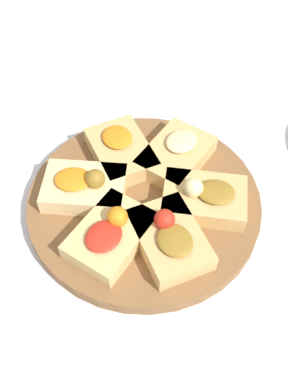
{
  "coord_description": "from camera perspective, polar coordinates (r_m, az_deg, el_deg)",
  "views": [
    {
      "loc": [
        0.36,
        0.22,
        0.58
      ],
      "look_at": [
        0.0,
        0.0,
        0.04
      ],
      "focal_mm": 42.0,
      "sensor_mm": 36.0,
      "label": 1
    }
  ],
  "objects": [
    {
      "name": "serving_board",
      "position": [
        0.71,
        0.0,
        -1.3
      ],
      "size": [
        0.36,
        0.36,
        0.02
      ],
      "primitive_type": "cylinder",
      "color": "brown",
      "rests_on": "ground_plane"
    },
    {
      "name": "focaccia_slice_2",
      "position": [
        0.69,
        -7.57,
        0.67
      ],
      "size": [
        0.13,
        0.15,
        0.05
      ],
      "color": "#E5C689",
      "rests_on": "serving_board"
    },
    {
      "name": "focaccia_slice_4",
      "position": [
        0.64,
        3.25,
        -5.82
      ],
      "size": [
        0.14,
        0.15,
        0.05
      ],
      "color": "tan",
      "rests_on": "serving_board"
    },
    {
      "name": "focaccia_slice_5",
      "position": [
        0.68,
        7.66,
        -0.71
      ],
      "size": [
        0.13,
        0.15,
        0.05
      ],
      "color": "tan",
      "rests_on": "serving_board"
    },
    {
      "name": "focaccia_slice_3",
      "position": [
        0.64,
        -4.53,
        -5.22
      ],
      "size": [
        0.13,
        0.09,
        0.05
      ],
      "color": "#DBB775",
      "rests_on": "serving_board"
    },
    {
      "name": "ground_plane",
      "position": [
        0.72,
        0.0,
        -1.84
      ],
      "size": [
        3.0,
        3.0,
        0.0
      ],
      "primitive_type": "plane",
      "color": "silver"
    },
    {
      "name": "focaccia_slice_1",
      "position": [
        0.74,
        -2.95,
        5.26
      ],
      "size": [
        0.14,
        0.15,
        0.04
      ],
      "color": "tan",
      "rests_on": "serving_board"
    },
    {
      "name": "focaccia_slice_0",
      "position": [
        0.74,
        4.1,
        4.8
      ],
      "size": [
        0.13,
        0.09,
        0.04
      ],
      "color": "tan",
      "rests_on": "serving_board"
    }
  ]
}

